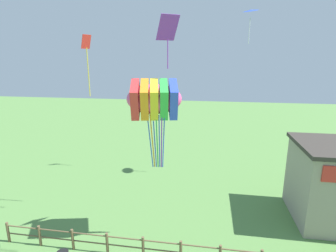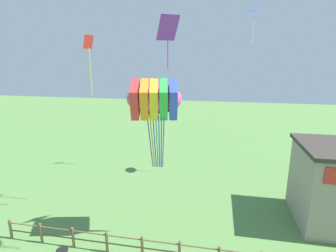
{
  "view_description": "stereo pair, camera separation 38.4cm",
  "coord_description": "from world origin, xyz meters",
  "px_view_note": "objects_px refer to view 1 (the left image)",
  "views": [
    {
      "loc": [
        2.08,
        -4.28,
        9.77
      ],
      "look_at": [
        0.0,
        8.68,
        6.46
      ],
      "focal_mm": 28.0,
      "sensor_mm": 36.0,
      "label": 1
    },
    {
      "loc": [
        2.46,
        -4.22,
        9.77
      ],
      "look_at": [
        0.0,
        8.68,
        6.46
      ],
      "focal_mm": 28.0,
      "sensor_mm": 36.0,
      "label": 2
    }
  ],
  "objects_px": {
    "kite_rainbow_parafoil": "(154,99)",
    "kite_purple_streamer": "(168,31)",
    "kite_red_diamond": "(87,55)",
    "kite_blue_delta": "(251,11)"
  },
  "relations": [
    {
      "from": "kite_blue_delta",
      "to": "kite_purple_streamer",
      "type": "distance_m",
      "value": 10.0
    },
    {
      "from": "kite_rainbow_parafoil",
      "to": "kite_red_diamond",
      "type": "relative_size",
      "value": 1.28
    },
    {
      "from": "kite_rainbow_parafoil",
      "to": "kite_blue_delta",
      "type": "distance_m",
      "value": 11.79
    },
    {
      "from": "kite_purple_streamer",
      "to": "kite_red_diamond",
      "type": "relative_size",
      "value": 0.69
    },
    {
      "from": "kite_blue_delta",
      "to": "kite_red_diamond",
      "type": "distance_m",
      "value": 12.4
    },
    {
      "from": "kite_blue_delta",
      "to": "kite_purple_streamer",
      "type": "height_order",
      "value": "kite_blue_delta"
    },
    {
      "from": "kite_purple_streamer",
      "to": "kite_red_diamond",
      "type": "xyz_separation_m",
      "value": [
        -5.19,
        1.98,
        -1.07
      ]
    },
    {
      "from": "kite_rainbow_parafoil",
      "to": "kite_purple_streamer",
      "type": "height_order",
      "value": "kite_purple_streamer"
    },
    {
      "from": "kite_rainbow_parafoil",
      "to": "kite_purple_streamer",
      "type": "xyz_separation_m",
      "value": [
        0.61,
        0.45,
        3.27
      ]
    },
    {
      "from": "kite_purple_streamer",
      "to": "kite_red_diamond",
      "type": "height_order",
      "value": "kite_purple_streamer"
    }
  ]
}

